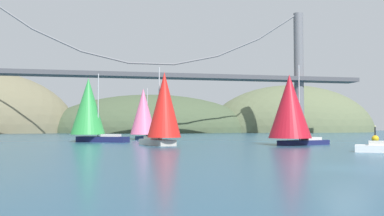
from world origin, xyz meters
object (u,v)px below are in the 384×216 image
object	(u,v)px
sailboat_green_sail	(89,108)
channel_buoy	(375,138)
sailboat_pink_spinnaker	(144,113)
sailboat_crimson_sail	(290,108)
sailboat_red_spinnaker	(164,108)

from	to	relation	value
sailboat_green_sail	channel_buoy	distance (m)	44.88
sailboat_pink_spinnaker	channel_buoy	distance (m)	38.37
sailboat_crimson_sail	channel_buoy	bearing A→B (deg)	31.61
sailboat_green_sail	channel_buoy	bearing A→B (deg)	-5.39
sailboat_green_sail	sailboat_crimson_sail	world-z (taller)	sailboat_green_sail
sailboat_pink_spinnaker	sailboat_green_sail	world-z (taller)	sailboat_green_sail
sailboat_green_sail	sailboat_crimson_sail	size ratio (longest dim) A/B	1.02
sailboat_pink_spinnaker	channel_buoy	world-z (taller)	sailboat_pink_spinnaker
sailboat_pink_spinnaker	sailboat_red_spinnaker	bearing A→B (deg)	-89.88
sailboat_red_spinnaker	sailboat_pink_spinnaker	bearing A→B (deg)	90.12
sailboat_red_spinnaker	sailboat_green_sail	size ratio (longest dim) A/B	0.94
sailboat_pink_spinnaker	sailboat_green_sail	bearing A→B (deg)	-132.68
channel_buoy	sailboat_red_spinnaker	bearing A→B (deg)	-163.23
sailboat_red_spinnaker	sailboat_pink_spinnaker	size ratio (longest dim) A/B	1.04
sailboat_red_spinnaker	channel_buoy	size ratio (longest dim) A/B	3.57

